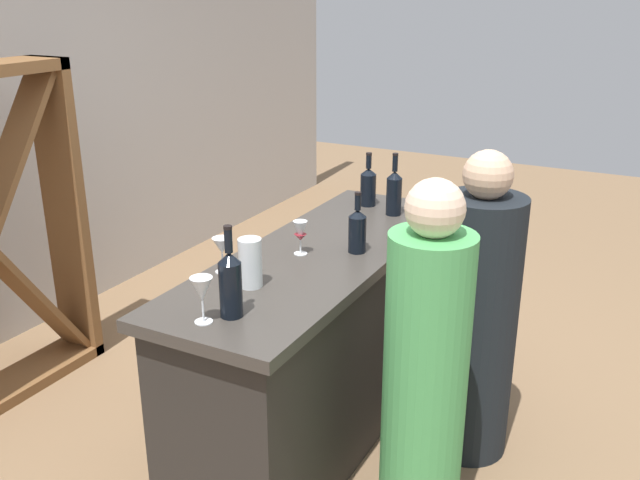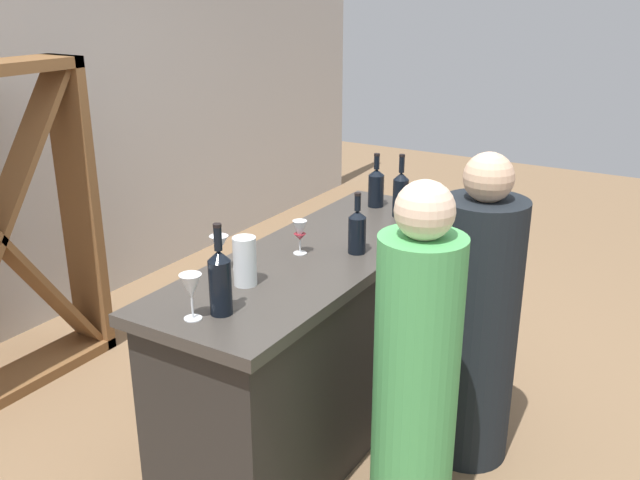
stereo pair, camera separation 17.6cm
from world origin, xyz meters
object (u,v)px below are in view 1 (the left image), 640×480
object	(u,v)px
wine_glass_near_left	(202,290)
water_pitcher	(250,263)
wine_glass_near_right	(222,247)
wine_bottle_second_left_near_black	(357,230)
wine_glass_near_center	(300,233)
wine_bottle_second_right_near_black	(368,186)
wine_bottle_center_near_black	(394,192)
person_left_guest	(425,379)
person_center_guest	(476,321)
wine_bottle_leftmost_near_black	(230,282)

from	to	relation	value
wine_glass_near_left	water_pitcher	distance (m)	0.34
wine_glass_near_left	wine_glass_near_right	bearing A→B (deg)	26.70
wine_bottle_second_left_near_black	wine_glass_near_center	world-z (taller)	wine_bottle_second_left_near_black
wine_bottle_second_left_near_black	wine_bottle_second_right_near_black	xyz separation A→B (m)	(0.66, 0.24, 0.00)
wine_bottle_center_near_black	wine_glass_near_left	bearing A→B (deg)	175.11
wine_bottle_second_left_near_black	person_left_guest	world-z (taller)	person_left_guest
wine_glass_near_center	wine_glass_near_right	size ratio (longest dim) A/B	1.02
wine_bottle_second_right_near_black	wine_glass_near_left	bearing A→B (deg)	-177.85
person_left_guest	wine_glass_near_left	bearing A→B (deg)	25.71
person_center_guest	wine_glass_near_right	bearing A→B (deg)	55.87
wine_glass_near_center	wine_glass_near_right	xyz separation A→B (m)	(-0.33, 0.18, 0.01)
wine_bottle_leftmost_near_black	wine_bottle_second_right_near_black	world-z (taller)	wine_bottle_leftmost_near_black
wine_glass_near_left	wine_bottle_second_left_near_black	bearing A→B (deg)	-11.91
wine_bottle_second_right_near_black	person_left_guest	size ratio (longest dim) A/B	0.20
wine_glass_near_left	person_center_guest	size ratio (longest dim) A/B	0.12
wine_bottle_second_left_near_black	wine_bottle_center_near_black	size ratio (longest dim) A/B	0.85
wine_glass_near_center	wine_glass_near_right	world-z (taller)	wine_glass_near_center
wine_bottle_center_near_black	person_left_guest	size ratio (longest dim) A/B	0.22
person_center_guest	wine_bottle_center_near_black	bearing A→B (deg)	-14.69
wine_glass_near_center	person_center_guest	size ratio (longest dim) A/B	0.11
wine_bottle_leftmost_near_black	wine_glass_near_center	bearing A→B (deg)	7.21
wine_glass_near_left	water_pitcher	xyz separation A→B (m)	(0.34, 0.02, -0.02)
wine_bottle_second_right_near_black	wine_glass_near_center	size ratio (longest dim) A/B	1.88
wine_glass_near_center	wine_bottle_second_right_near_black	bearing A→B (deg)	2.48
wine_glass_near_center	person_center_guest	xyz separation A→B (m)	(0.32, -0.72, -0.40)
wine_glass_near_center	water_pitcher	size ratio (longest dim) A/B	0.77
wine_bottle_center_near_black	wine_bottle_leftmost_near_black	bearing A→B (deg)	177.26
wine_bottle_center_near_black	wine_glass_near_left	world-z (taller)	wine_bottle_center_near_black
wine_bottle_center_near_black	wine_bottle_second_right_near_black	distance (m)	0.20
wine_bottle_leftmost_near_black	wine_glass_near_right	size ratio (longest dim) A/B	2.28
water_pitcher	wine_bottle_second_right_near_black	bearing A→B (deg)	1.58
wine_bottle_center_near_black	person_left_guest	bearing A→B (deg)	-151.41
wine_bottle_leftmost_near_black	wine_bottle_second_right_near_black	size ratio (longest dim) A/B	1.19
wine_bottle_leftmost_near_black	wine_bottle_second_right_near_black	distance (m)	1.45
wine_bottle_second_right_near_black	person_center_guest	xyz separation A→B (m)	(-0.48, -0.75, -0.41)
wine_bottle_leftmost_near_black	wine_glass_near_center	distance (m)	0.65
wine_glass_near_right	wine_bottle_center_near_black	bearing A→B (deg)	-17.51
wine_bottle_second_right_near_black	wine_glass_near_center	bearing A→B (deg)	-177.52
wine_glass_near_center	person_left_guest	xyz separation A→B (m)	(-0.29, -0.70, -0.38)
wine_bottle_leftmost_near_black	water_pitcher	distance (m)	0.27
wine_bottle_second_right_near_black	person_left_guest	distance (m)	1.37
wine_glass_near_left	wine_glass_near_center	world-z (taller)	wine_glass_near_left
wine_bottle_second_left_near_black	wine_glass_near_right	distance (m)	0.61
wine_glass_near_center	water_pitcher	world-z (taller)	water_pitcher
water_pitcher	person_left_guest	distance (m)	0.80
water_pitcher	person_left_guest	bearing A→B (deg)	-81.60
wine_bottle_second_right_near_black	person_center_guest	world-z (taller)	person_center_guest
wine_glass_near_center	person_center_guest	distance (m)	0.88
wine_bottle_second_right_near_black	water_pitcher	size ratio (longest dim) A/B	1.46
wine_bottle_second_left_near_black	person_left_guest	xyz separation A→B (m)	(-0.43, -0.49, -0.38)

